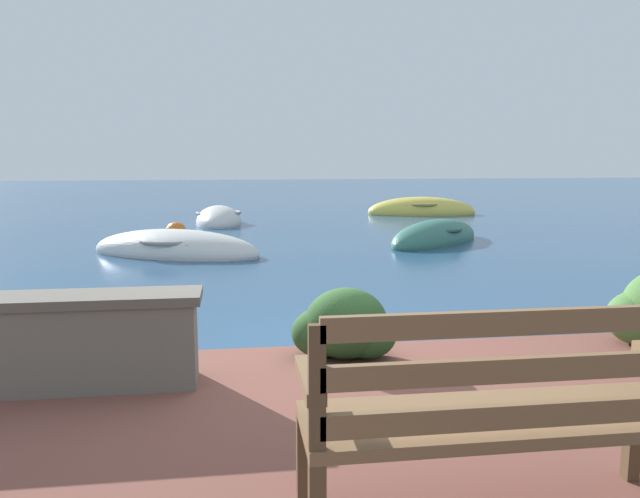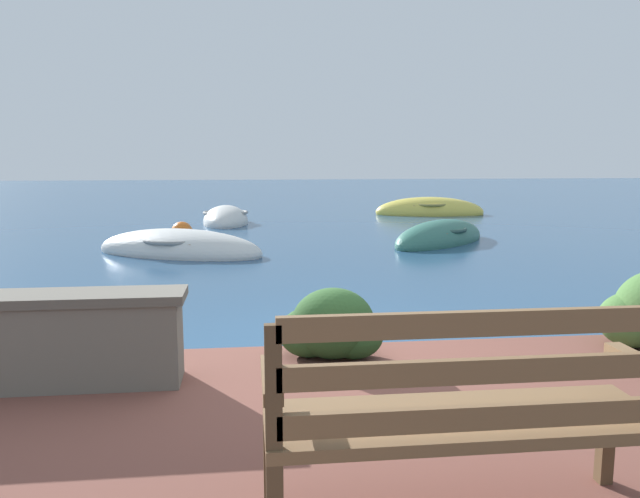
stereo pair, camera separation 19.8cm
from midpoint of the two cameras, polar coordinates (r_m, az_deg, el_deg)
ground_plane at (r=5.02m, az=2.03°, el=-11.08°), size 80.00×80.00×0.00m
park_bench at (r=2.58m, az=15.47°, el=-14.14°), size 1.58×0.48×0.93m
stone_wall at (r=4.33m, az=-22.51°, el=-7.67°), size 1.75×0.39×0.61m
hedge_clump_left at (r=4.58m, az=2.30°, el=-7.20°), size 0.76×0.55×0.52m
rowboat_nearest at (r=11.04m, az=-12.24°, el=-0.11°), size 3.34×2.47×0.76m
rowboat_mid at (r=12.39m, az=11.35°, el=0.85°), size 2.75×2.71×0.78m
rowboat_far at (r=15.76m, az=-8.26°, el=2.56°), size 1.13×2.33×0.80m
rowboat_outer at (r=18.32m, az=10.28°, el=3.35°), size 3.25×1.64×0.89m
mooring_buoy at (r=13.47m, az=-12.10°, el=1.50°), size 0.50×0.50×0.46m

